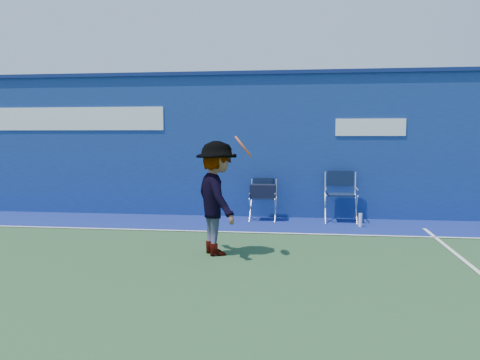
# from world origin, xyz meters

# --- Properties ---
(ground) EXTENTS (80.00, 80.00, 0.00)m
(ground) POSITION_xyz_m (0.00, 0.00, 0.00)
(ground) COLOR #274927
(ground) RESTS_ON ground
(stadium_wall) EXTENTS (24.00, 0.50, 3.08)m
(stadium_wall) POSITION_xyz_m (-0.00, 5.20, 1.55)
(stadium_wall) COLOR navy
(stadium_wall) RESTS_ON ground
(out_of_bounds_strip) EXTENTS (24.00, 1.80, 0.01)m
(out_of_bounds_strip) POSITION_xyz_m (0.00, 4.10, 0.00)
(out_of_bounds_strip) COLOR navy
(out_of_bounds_strip) RESTS_ON ground
(court_lines) EXTENTS (24.00, 12.00, 0.01)m
(court_lines) POSITION_xyz_m (0.00, 0.60, 0.01)
(court_lines) COLOR white
(court_lines) RESTS_ON out_of_bounds_strip
(directors_chair_left) EXTENTS (0.51, 0.47, 0.86)m
(directors_chair_left) POSITION_xyz_m (1.45, 4.58, 0.37)
(directors_chair_left) COLOR silver
(directors_chair_left) RESTS_ON ground
(directors_chair_right) EXTENTS (0.61, 0.54, 1.02)m
(directors_chair_right) POSITION_xyz_m (3.01, 4.61, 0.32)
(directors_chair_right) COLOR silver
(directors_chair_right) RESTS_ON ground
(water_bottle) EXTENTS (0.07, 0.07, 0.26)m
(water_bottle) POSITION_xyz_m (3.34, 4.08, 0.13)
(water_bottle) COLOR white
(water_bottle) RESTS_ON ground
(tennis_player) EXTENTS (1.08, 1.23, 1.73)m
(tennis_player) POSITION_xyz_m (1.04, 1.54, 0.83)
(tennis_player) COLOR #EA4738
(tennis_player) RESTS_ON ground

